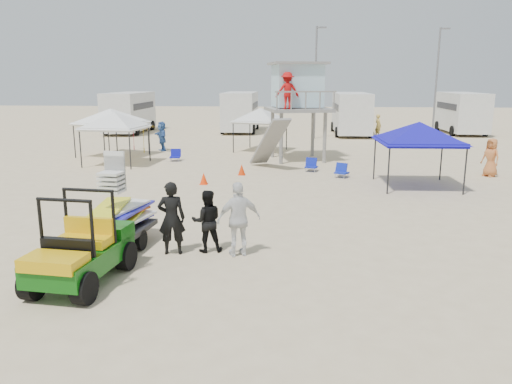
# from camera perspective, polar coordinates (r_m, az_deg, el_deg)

# --- Properties ---
(ground) EXTENTS (140.00, 140.00, 0.00)m
(ground) POSITION_cam_1_polar(r_m,az_deg,el_deg) (11.34, -3.74, -9.77)
(ground) COLOR beige
(ground) RESTS_ON ground
(utility_cart) EXTENTS (1.57, 2.72, 1.97)m
(utility_cart) POSITION_cam_1_polar(r_m,az_deg,el_deg) (11.34, -19.63, -5.55)
(utility_cart) COLOR #0C500D
(utility_cart) RESTS_ON ground
(surf_trailer) EXTENTS (1.59, 2.62, 2.24)m
(surf_trailer) POSITION_cam_1_polar(r_m,az_deg,el_deg) (13.41, -15.62, -2.50)
(surf_trailer) COLOR black
(surf_trailer) RESTS_ON ground
(man_left) EXTENTS (0.74, 0.54, 1.87)m
(man_left) POSITION_cam_1_polar(r_m,az_deg,el_deg) (12.69, -9.63, -2.96)
(man_left) COLOR black
(man_left) RESTS_ON ground
(man_mid) EXTENTS (0.90, 0.77, 1.61)m
(man_mid) POSITION_cam_1_polar(r_m,az_deg,el_deg) (12.79, -5.63, -3.33)
(man_mid) COLOR black
(man_mid) RESTS_ON ground
(man_right) EXTENTS (1.20, 0.84, 1.89)m
(man_right) POSITION_cam_1_polar(r_m,az_deg,el_deg) (12.39, -1.97, -3.13)
(man_right) COLOR white
(man_right) RESTS_ON ground
(lifeguard_tower) EXTENTS (3.84, 3.84, 5.09)m
(lifeguard_tower) POSITION_cam_1_polar(r_m,az_deg,el_deg) (27.29, 4.68, 11.61)
(lifeguard_tower) COLOR gray
(lifeguard_tower) RESTS_ON ground
(canopy_blue) EXTENTS (3.13, 3.13, 3.06)m
(canopy_blue) POSITION_cam_1_polar(r_m,az_deg,el_deg) (21.27, 18.17, 7.25)
(canopy_blue) COLOR black
(canopy_blue) RESTS_ON ground
(canopy_white_a) EXTENTS (2.97, 2.97, 3.11)m
(canopy_white_a) POSITION_cam_1_polar(r_m,az_deg,el_deg) (26.66, -15.88, 8.50)
(canopy_white_a) COLOR black
(canopy_white_a) RESTS_ON ground
(canopy_white_b) EXTENTS (3.88, 3.88, 3.10)m
(canopy_white_b) POSITION_cam_1_polar(r_m,az_deg,el_deg) (29.69, -16.29, 8.86)
(canopy_white_b) COLOR black
(canopy_white_b) RESTS_ON ground
(canopy_white_c) EXTENTS (3.36, 3.36, 3.03)m
(canopy_white_c) POSITION_cam_1_polar(r_m,az_deg,el_deg) (30.52, 0.52, 9.32)
(canopy_white_c) COLOR black
(canopy_white_c) RESTS_ON ground
(umbrella_a) EXTENTS (2.01, 2.04, 1.63)m
(umbrella_a) POSITION_cam_1_polar(r_m,az_deg,el_deg) (32.11, -13.85, 6.14)
(umbrella_a) COLOR #B61327
(umbrella_a) RESTS_ON ground
(umbrella_b) EXTENTS (2.74, 2.75, 1.79)m
(umbrella_b) POSITION_cam_1_polar(r_m,az_deg,el_deg) (30.59, -12.70, 6.03)
(umbrella_b) COLOR yellow
(umbrella_b) RESTS_ON ground
(cone_near) EXTENTS (0.34, 0.34, 0.50)m
(cone_near) POSITION_cam_1_polar(r_m,az_deg,el_deg) (23.06, -1.65, 2.58)
(cone_near) COLOR red
(cone_near) RESTS_ON ground
(cone_far) EXTENTS (0.34, 0.34, 0.50)m
(cone_far) POSITION_cam_1_polar(r_m,az_deg,el_deg) (21.11, -6.00, 1.56)
(cone_far) COLOR #FF3708
(cone_far) RESTS_ON ground
(beach_chair_a) EXTENTS (0.60, 0.64, 0.64)m
(beach_chair_a) POSITION_cam_1_polar(r_m,az_deg,el_deg) (27.39, -9.20, 4.19)
(beach_chair_a) COLOR #0E129F
(beach_chair_a) RESTS_ON ground
(beach_chair_b) EXTENTS (0.67, 0.73, 0.64)m
(beach_chair_b) POSITION_cam_1_polar(r_m,az_deg,el_deg) (24.14, 6.34, 3.12)
(beach_chair_b) COLOR #0F1DA2
(beach_chair_b) RESTS_ON ground
(beach_chair_c) EXTENTS (0.72, 0.81, 0.64)m
(beach_chair_c) POSITION_cam_1_polar(r_m,az_deg,el_deg) (22.84, 9.75, 2.46)
(beach_chair_c) COLOR #0F22A8
(beach_chair_c) RESTS_ON ground
(rv_far_left) EXTENTS (2.64, 6.80, 3.25)m
(rv_far_left) POSITION_cam_1_polar(r_m,az_deg,el_deg) (42.63, -14.30, 9.01)
(rv_far_left) COLOR silver
(rv_far_left) RESTS_ON ground
(rv_mid_left) EXTENTS (2.65, 6.50, 3.25)m
(rv_mid_left) POSITION_cam_1_polar(r_m,az_deg,el_deg) (42.17, -1.81, 9.35)
(rv_mid_left) COLOR silver
(rv_mid_left) RESTS_ON ground
(rv_mid_right) EXTENTS (2.64, 7.00, 3.25)m
(rv_mid_right) POSITION_cam_1_polar(r_m,az_deg,el_deg) (40.68, 10.82, 9.01)
(rv_mid_right) COLOR silver
(rv_mid_right) RESTS_ON ground
(rv_far_right) EXTENTS (2.64, 6.60, 3.25)m
(rv_far_right) POSITION_cam_1_polar(r_m,az_deg,el_deg) (44.04, 22.45, 8.55)
(rv_far_right) COLOR silver
(rv_far_right) RESTS_ON ground
(light_pole_left) EXTENTS (0.14, 0.14, 8.00)m
(light_pole_left) POSITION_cam_1_polar(r_m,az_deg,el_deg) (37.39, 6.80, 12.20)
(light_pole_left) COLOR slate
(light_pole_left) RESTS_ON ground
(light_pole_right) EXTENTS (0.14, 0.14, 8.00)m
(light_pole_right) POSITION_cam_1_polar(r_m,az_deg,el_deg) (40.25, 19.90, 11.59)
(light_pole_right) COLOR slate
(light_pole_right) RESTS_ON ground
(distant_beachgoers) EXTENTS (18.12, 16.49, 1.81)m
(distant_beachgoers) POSITION_cam_1_polar(r_m,az_deg,el_deg) (29.65, 2.38, 6.11)
(distant_beachgoers) COLOR #355DA1
(distant_beachgoers) RESTS_ON ground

